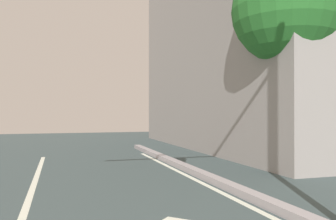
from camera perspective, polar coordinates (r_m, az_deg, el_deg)
roadside_tree at (r=9.76m, az=18.68°, el=15.09°), size 2.76×2.76×5.51m
building_block at (r=17.80m, az=23.69°, el=8.75°), size 13.02×13.24×8.64m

